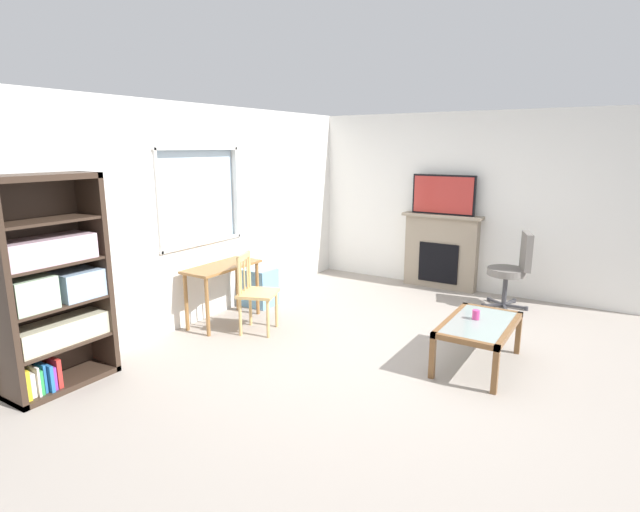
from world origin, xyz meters
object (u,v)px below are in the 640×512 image
object	(u,v)px
desk_under_window	(223,275)
office_chair	(514,266)
fireplace	(441,251)
tv	(443,195)
bookshelf	(51,290)
wooden_chair	(255,292)
coffee_table	(479,328)
sippy_cup	(476,315)
plastic_drawer_unit	(259,287)

from	to	relation	value
desk_under_window	office_chair	bearing A→B (deg)	-49.51
fireplace	tv	size ratio (longest dim) A/B	1.27
office_chair	fireplace	bearing A→B (deg)	69.02
bookshelf	tv	distance (m)	5.14
wooden_chair	fireplace	world-z (taller)	fireplace
desk_under_window	coffee_table	size ratio (longest dim) A/B	0.93
desk_under_window	wooden_chair	size ratio (longest dim) A/B	1.08
desk_under_window	wooden_chair	world-z (taller)	wooden_chair
fireplace	office_chair	size ratio (longest dim) A/B	1.16
bookshelf	office_chair	xyz separation A→B (m)	(4.37, -2.92, -0.32)
coffee_table	sippy_cup	xyz separation A→B (m)	(0.06, 0.05, 0.11)
coffee_table	fireplace	bearing A→B (deg)	26.32
coffee_table	bookshelf	bearing A→B (deg)	128.17
office_chair	plastic_drawer_unit	bearing A→B (deg)	120.26
office_chair	sippy_cup	distance (m)	1.95
tv	coffee_table	bearing A→B (deg)	-153.51
wooden_chair	fireplace	bearing A→B (deg)	-22.48
bookshelf	coffee_table	xyz separation A→B (m)	(2.37, -3.01, -0.50)
bookshelf	tv	xyz separation A→B (m)	(4.78, -1.81, 0.51)
bookshelf	fireplace	bearing A→B (deg)	-20.66
fireplace	office_chair	bearing A→B (deg)	-110.98
fireplace	tv	distance (m)	0.83
plastic_drawer_unit	fireplace	xyz separation A→B (m)	(2.10, -1.75, 0.30)
bookshelf	sippy_cup	size ratio (longest dim) A/B	20.58
desk_under_window	tv	xyz separation A→B (m)	(2.81, -1.70, 0.80)
tv	wooden_chair	bearing A→B (deg)	157.39
bookshelf	coffee_table	size ratio (longest dim) A/B	1.78
sippy_cup	fireplace	bearing A→B (deg)	25.89
bookshelf	sippy_cup	distance (m)	3.85
bookshelf	fireplace	size ratio (longest dim) A/B	1.59
office_chair	coffee_table	size ratio (longest dim) A/B	0.96
desk_under_window	wooden_chair	bearing A→B (deg)	-93.50
bookshelf	fireplace	world-z (taller)	bookshelf
tv	coffee_table	xyz separation A→B (m)	(-2.41, -1.20, -1.01)
fireplace	coffee_table	distance (m)	2.72
desk_under_window	tv	bearing A→B (deg)	-31.17
tv	desk_under_window	bearing A→B (deg)	148.83
desk_under_window	office_chair	xyz separation A→B (m)	(2.40, -2.81, -0.03)
desk_under_window	coffee_table	world-z (taller)	desk_under_window
wooden_chair	fireplace	size ratio (longest dim) A/B	0.77
bookshelf	wooden_chair	size ratio (longest dim) A/B	2.06
wooden_chair	office_chair	size ratio (longest dim) A/B	0.90
wooden_chair	sippy_cup	xyz separation A→B (m)	(0.49, -2.33, 0.02)
bookshelf	plastic_drawer_unit	world-z (taller)	bookshelf
wooden_chair	sippy_cup	world-z (taller)	wooden_chair
desk_under_window	tv	distance (m)	3.38
plastic_drawer_unit	office_chair	bearing A→B (deg)	-59.74
coffee_table	plastic_drawer_unit	bearing A→B (deg)	83.54
bookshelf	desk_under_window	distance (m)	1.99
plastic_drawer_unit	tv	size ratio (longest dim) A/B	0.54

